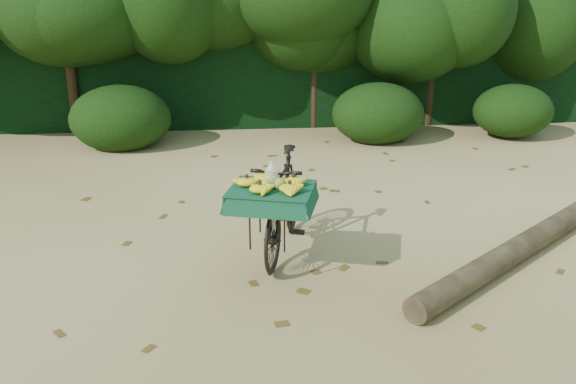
{
  "coord_description": "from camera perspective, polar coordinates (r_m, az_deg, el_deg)",
  "views": [
    {
      "loc": [
        -1.07,
        -6.19,
        2.79
      ],
      "look_at": [
        -0.55,
        -0.56,
        0.79
      ],
      "focal_mm": 38.0,
      "sensor_mm": 36.0,
      "label": 1
    }
  ],
  "objects": [
    {
      "name": "tree_row",
      "position": [
        11.73,
        -3.3,
        15.55
      ],
      "size": [
        14.5,
        2.0,
        4.0
      ],
      "primitive_type": null,
      "color": "black",
      "rests_on": "ground"
    },
    {
      "name": "hedge_backdrop",
      "position": [
        12.68,
        -0.35,
        10.88
      ],
      "size": [
        26.0,
        1.8,
        1.8
      ],
      "primitive_type": "cube",
      "color": "black",
      "rests_on": "ground"
    },
    {
      "name": "leaf_litter",
      "position": [
        7.47,
        3.39,
        -2.5
      ],
      "size": [
        7.0,
        7.3,
        0.01
      ],
      "primitive_type": null,
      "color": "#553F16",
      "rests_on": "ground"
    },
    {
      "name": "ground",
      "position": [
        6.88,
        4.18,
        -4.55
      ],
      "size": [
        80.0,
        80.0,
        0.0
      ],
      "primitive_type": "plane",
      "color": "#D5B671",
      "rests_on": "ground"
    },
    {
      "name": "vendor_bicycle",
      "position": [
        6.41,
        -0.47,
        -0.96
      ],
      "size": [
        1.12,
        1.94,
        1.1
      ],
      "rotation": [
        0.0,
        0.0,
        -0.27
      ],
      "color": "black",
      "rests_on": "ground"
    },
    {
      "name": "bush_clumps",
      "position": [
        10.87,
        3.22,
        6.98
      ],
      "size": [
        8.8,
        1.7,
        0.9
      ],
      "primitive_type": null,
      "color": "black",
      "rests_on": "ground"
    },
    {
      "name": "fallen_log",
      "position": [
        6.72,
        20.4,
        -5.22
      ],
      "size": [
        2.9,
        2.35,
        0.25
      ],
      "primitive_type": "cylinder",
      "rotation": [
        1.57,
        0.0,
        -0.9
      ],
      "color": "brown",
      "rests_on": "ground"
    }
  ]
}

